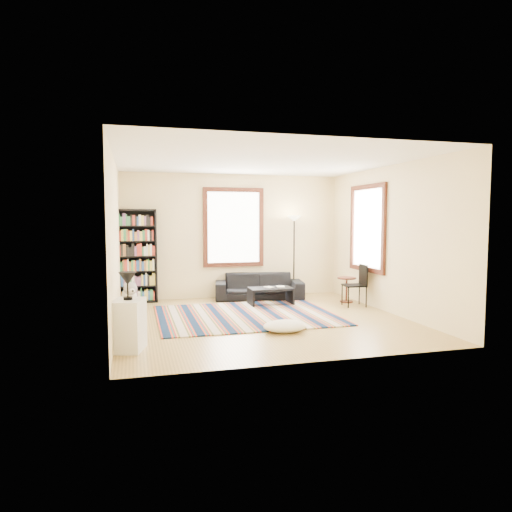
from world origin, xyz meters
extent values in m
cube|color=tan|center=(0.00, 0.00, -0.05)|extent=(5.00, 5.00, 0.10)
cube|color=white|center=(0.00, 0.00, 2.85)|extent=(5.00, 5.00, 0.10)
cube|color=beige|center=(0.00, 2.55, 1.40)|extent=(5.00, 0.10, 2.80)
cube|color=beige|center=(0.00, -2.55, 1.40)|extent=(5.00, 0.10, 2.80)
cube|color=beige|center=(-2.55, 0.00, 1.40)|extent=(0.10, 5.00, 2.80)
cube|color=beige|center=(2.55, 0.00, 1.40)|extent=(0.10, 5.00, 2.80)
cube|color=white|center=(0.00, 2.47, 1.60)|extent=(1.20, 0.06, 1.60)
cube|color=white|center=(2.47, 0.80, 1.60)|extent=(0.06, 1.20, 1.60)
cube|color=#0C1E3D|center=(-0.22, 0.39, 0.01)|extent=(3.24, 2.59, 0.02)
imported|color=black|center=(0.49, 2.05, 0.29)|extent=(2.06, 1.10, 0.57)
cube|color=black|center=(-2.18, 2.32, 1.00)|extent=(0.90, 0.30, 2.00)
cube|color=black|center=(0.53, 1.31, 0.18)|extent=(0.97, 0.64, 0.36)
imported|color=beige|center=(0.43, 1.31, 0.37)|extent=(0.23, 0.20, 0.02)
imported|color=beige|center=(0.68, 1.36, 0.37)|extent=(0.20, 0.25, 0.02)
ellipsoid|color=white|center=(0.10, -0.93, 0.09)|extent=(0.76, 0.61, 0.18)
cylinder|color=#4E1A13|center=(2.20, 1.17, 0.27)|extent=(0.52, 0.52, 0.54)
cube|color=black|center=(2.15, 0.72, 0.43)|extent=(0.46, 0.44, 0.86)
cube|color=silver|center=(-2.30, -1.36, 0.35)|extent=(0.50, 0.58, 0.70)
camera|label=1|loc=(-2.21, -7.71, 1.79)|focal=32.00mm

